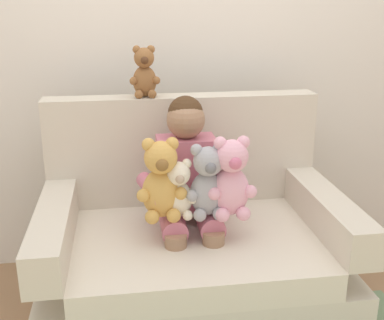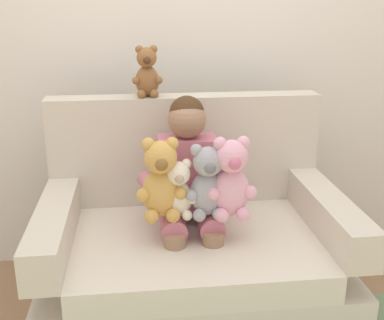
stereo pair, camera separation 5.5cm
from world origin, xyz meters
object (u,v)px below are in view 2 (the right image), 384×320
(seated_child, at_px, (189,181))
(plush_pink, at_px, (231,180))
(armchair, at_px, (193,256))
(plush_grey, at_px, (208,183))
(plush_brown_on_backrest, at_px, (147,73))
(plush_honey, at_px, (161,181))
(plush_cream, at_px, (178,190))

(seated_child, bearing_deg, plush_pink, -44.27)
(armchair, relative_size, seated_child, 1.60)
(plush_pink, bearing_deg, armchair, 137.88)
(seated_child, distance_m, plush_pink, 0.23)
(armchair, bearing_deg, plush_grey, -68.90)
(plush_pink, relative_size, plush_brown_on_backrest, 1.45)
(plush_grey, bearing_deg, plush_honey, 168.37)
(plush_cream, distance_m, plush_brown_on_backrest, 0.62)
(plush_honey, distance_m, plush_pink, 0.29)
(plush_brown_on_backrest, bearing_deg, seated_child, -49.54)
(plush_grey, bearing_deg, plush_brown_on_backrest, 108.32)
(plush_pink, bearing_deg, plush_honey, 176.96)
(plush_honey, bearing_deg, plush_brown_on_backrest, 84.41)
(armchair, distance_m, plush_pink, 0.47)
(seated_child, relative_size, plush_pink, 2.37)
(plush_honey, relative_size, plush_pink, 1.00)
(plush_pink, bearing_deg, plush_cream, 176.55)
(armchair, xyz_separation_m, plush_brown_on_backrest, (-0.18, 0.32, 0.80))
(plush_cream, height_order, plush_brown_on_backrest, plush_brown_on_backrest)
(plush_pink, distance_m, plush_brown_on_backrest, 0.67)
(armchair, relative_size, plush_honey, 3.79)
(seated_child, distance_m, plush_brown_on_backrest, 0.55)
(armchair, distance_m, plush_brown_on_backrest, 0.88)
(plush_grey, xyz_separation_m, plush_brown_on_backrest, (-0.22, 0.44, 0.39))
(armchair, distance_m, plush_grey, 0.43)
(plush_grey, bearing_deg, plush_cream, 168.51)
(seated_child, bearing_deg, plush_cream, -111.67)
(seated_child, xyz_separation_m, plush_grey, (0.06, -0.15, 0.05))
(plush_honey, height_order, plush_grey, plush_honey)
(seated_child, xyz_separation_m, plush_cream, (-0.06, -0.14, 0.02))
(armchair, height_order, plush_honey, armchair)
(plush_brown_on_backrest, bearing_deg, plush_grey, -51.43)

